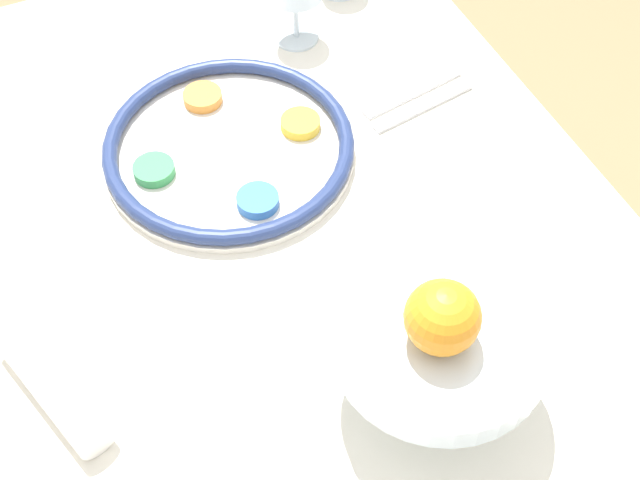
# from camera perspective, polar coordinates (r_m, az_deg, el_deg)

# --- Properties ---
(seder_plate) EXTENTS (0.33, 0.33, 0.03)m
(seder_plate) POSITION_cam_1_polar(r_m,az_deg,el_deg) (1.17, -5.85, 5.92)
(seder_plate) COLOR silver
(seder_plate) RESTS_ON dining_table
(fruit_stand) EXTENTS (0.22, 0.22, 0.12)m
(fruit_stand) POSITION_cam_1_polar(r_m,az_deg,el_deg) (0.89, 7.66, -6.53)
(fruit_stand) COLOR silver
(fruit_stand) RESTS_ON dining_table
(orange_fruit) EXTENTS (0.07, 0.07, 0.07)m
(orange_fruit) POSITION_cam_1_polar(r_m,az_deg,el_deg) (0.84, 7.84, -4.93)
(orange_fruit) COLOR orange
(orange_fruit) RESTS_ON fruit_stand
(napkin_roll) EXTENTS (0.18, 0.09, 0.04)m
(napkin_roll) POSITION_cam_1_polar(r_m,az_deg,el_deg) (0.98, -16.69, -9.09)
(napkin_roll) COLOR white
(napkin_roll) RESTS_ON dining_table
(fork_left) EXTENTS (0.05, 0.16, 0.01)m
(fork_left) POSITION_cam_1_polar(r_m,az_deg,el_deg) (1.26, 5.91, 9.42)
(fork_left) COLOR silver
(fork_left) RESTS_ON dining_table
(fork_right) EXTENTS (0.05, 0.16, 0.01)m
(fork_right) POSITION_cam_1_polar(r_m,az_deg,el_deg) (1.24, 6.56, 8.55)
(fork_right) COLOR silver
(fork_right) RESTS_ON dining_table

